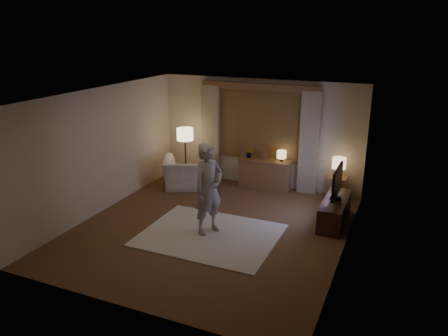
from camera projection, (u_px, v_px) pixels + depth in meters
The scene contains 13 objects.
room at pixel (222, 156), 8.55m from camera, with size 5.04×5.54×2.64m.
rug at pixel (210, 235), 8.24m from camera, with size 2.50×2.00×0.02m, color beige.
sideboard at pixel (265, 175), 10.50m from camera, with size 1.20×0.40×0.70m, color brown.
picture_frame at pixel (265, 157), 10.36m from camera, with size 0.16×0.02×0.20m, color brown.
plant at pixel (249, 153), 10.49m from camera, with size 0.17×0.13×0.30m, color #999999.
table_lamp_sideboard at pixel (282, 155), 10.18m from camera, with size 0.22×0.22×0.30m.
floor_lamp at pixel (185, 137), 10.71m from camera, with size 0.40×0.40×1.38m.
armchair at pixel (188, 173), 10.57m from camera, with size 1.14×1.00×0.74m, color beige.
side_table at pixel (337, 188), 9.82m from camera, with size 0.40×0.40×0.56m, color brown.
table_lamp_side at pixel (339, 164), 9.64m from camera, with size 0.30×0.30×0.44m.
tv_stand at pixel (335, 211), 8.69m from camera, with size 0.45×1.40×0.50m, color black.
tv at pixel (337, 182), 8.50m from camera, with size 0.23×0.92×0.67m.
person at pixel (208, 189), 8.08m from camera, with size 0.64×0.42×1.74m, color #9F9993.
Camera 1 is at (3.31, -6.99, 3.78)m, focal length 35.00 mm.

